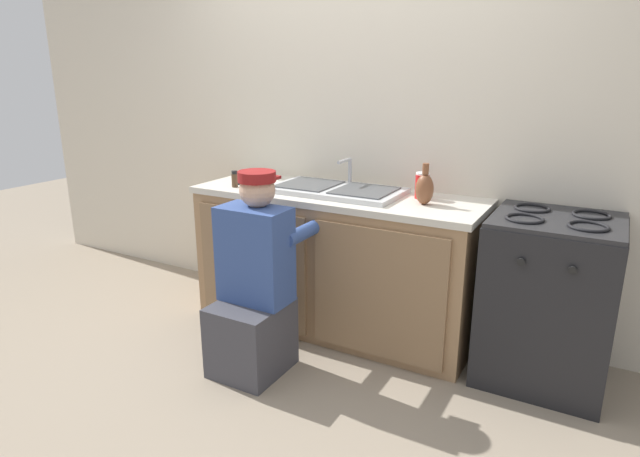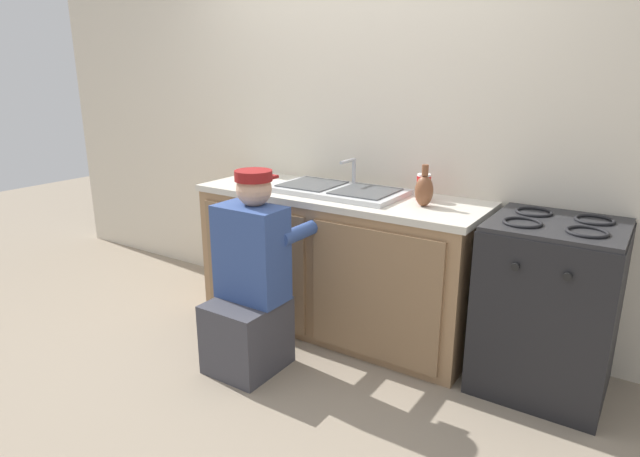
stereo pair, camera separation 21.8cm
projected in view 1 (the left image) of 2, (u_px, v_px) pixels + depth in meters
ground_plane at (312, 344)px, 3.26m from camera, size 12.00×12.00×0.00m
back_wall at (362, 127)px, 3.45m from camera, size 6.00×0.10×2.50m
counter_cabinet at (335, 264)px, 3.39m from camera, size 1.77×0.62×0.85m
countertop at (336, 196)px, 3.27m from camera, size 1.81×0.62×0.04m
sink_double_basin at (336, 189)px, 3.26m from camera, size 0.80×0.44×0.19m
stove_range at (548, 300)px, 2.80m from camera, size 0.63×0.62×0.91m
plumber_person at (254, 291)px, 2.89m from camera, size 0.42×0.61×1.10m
cell_phone at (243, 182)px, 3.55m from camera, size 0.07×0.14×0.01m
soda_cup_red at (422, 186)px, 3.10m from camera, size 0.08×0.08×0.15m
spice_bottle_pepper at (235, 179)px, 3.41m from camera, size 0.04×0.04×0.10m
vase_decorative at (425, 189)px, 2.95m from camera, size 0.10×0.10×0.23m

